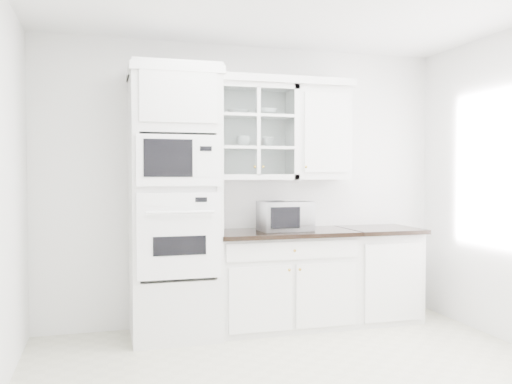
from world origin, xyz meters
name	(u,v)px	position (x,y,z in m)	size (l,w,h in m)	color
room_shell	(292,130)	(0.00, 0.43, 1.78)	(4.00, 3.50, 2.70)	white
oven_column	(174,203)	(-0.75, 1.42, 1.20)	(0.76, 0.68, 2.40)	silver
base_cabinet_run	(283,278)	(0.28, 1.45, 0.46)	(1.32, 0.67, 0.92)	silver
extra_base_cabinet	(378,273)	(1.28, 1.45, 0.46)	(0.72, 0.67, 0.92)	silver
upper_cabinet_glass	(254,132)	(0.03, 1.58, 1.85)	(0.80, 0.33, 0.90)	silver
upper_cabinet_solid	(320,134)	(0.71, 1.58, 1.85)	(0.55, 0.33, 0.90)	silver
crown_molding	(244,80)	(-0.07, 1.56, 2.33)	(2.14, 0.38, 0.07)	white
countertop_microwave	(285,216)	(0.29, 1.42, 1.06)	(0.48, 0.40, 0.28)	white
bowl_a	(238,112)	(-0.12, 1.58, 2.03)	(0.20, 0.20, 0.05)	white
bowl_b	(266,112)	(0.15, 1.57, 2.04)	(0.21, 0.21, 0.06)	white
cup_a	(243,141)	(-0.07, 1.58, 1.76)	(0.13, 0.13, 0.10)	white
cup_b	(268,142)	(0.17, 1.58, 1.76)	(0.11, 0.11, 0.10)	white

